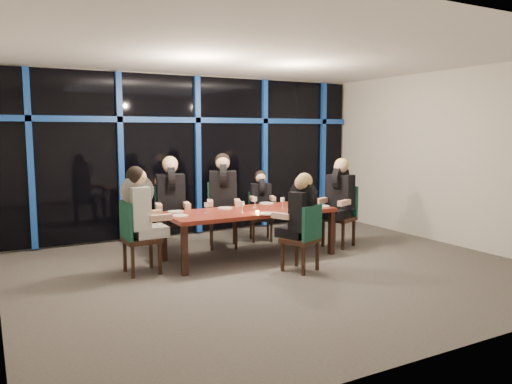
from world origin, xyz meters
The scene contains 29 objects.
room centered at (0.00, 0.00, 2.02)m, with size 7.04×7.00×3.02m.
window_wall centered at (0.01, 2.93, 1.55)m, with size 6.86×0.43×2.94m.
dining_table centered at (0.00, 0.80, 0.68)m, with size 2.60×1.00×0.75m.
chair_far_left centered at (-0.93, 1.79, 0.59)m, with size 0.59×0.59×1.06m.
chair_far_mid centered at (-0.03, 1.72, 0.60)m, with size 0.65×0.65×1.08m.
chair_far_right centered at (0.77, 1.85, 0.48)m, with size 0.51×0.51×0.86m.
chair_end_left centered at (-1.80, 0.76, 0.57)m, with size 0.48×0.48×1.01m.
chair_end_right centered at (1.78, 0.79, 0.57)m, with size 0.62×0.62×1.02m.
chair_near_mid centered at (0.30, -0.27, 0.53)m, with size 0.57×0.57×0.95m.
diner_far_left centered at (-0.95, 1.70, 1.01)m, with size 0.59×0.71×1.03m.
diner_far_mid centered at (-0.07, 1.63, 1.03)m, with size 0.67×0.74×1.05m.
diner_far_right centered at (0.75, 1.78, 0.82)m, with size 0.52×0.59×0.84m.
diner_end_left centered at (-1.71, 0.76, 0.97)m, with size 0.64×0.51×0.99m.
diner_end_right centered at (1.70, 0.76, 0.98)m, with size 0.70×0.64×1.00m.
diner_near_mid centered at (0.27, -0.20, 0.90)m, with size 0.59×0.65×0.92m.
plate_far_left centered at (-1.08, 1.15, 0.76)m, with size 0.24×0.24×0.01m, color white.
plate_far_mid centered at (-0.28, 1.11, 0.76)m, with size 0.24×0.24×0.01m, color white.
plate_far_right centered at (0.56, 1.25, 0.76)m, with size 0.24×0.24×0.01m, color white.
plate_end_left centered at (-1.15, 0.78, 0.76)m, with size 0.24×0.24×0.01m, color white.
plate_end_right centered at (1.18, 0.54, 0.76)m, with size 0.24×0.24×0.01m, color white.
plate_near_mid centered at (0.06, 0.33, 0.76)m, with size 0.24×0.24×0.01m, color white.
wine_bottle centered at (0.98, 0.67, 0.88)m, with size 0.08×0.08×0.33m.
water_pitcher centered at (0.69, 0.67, 0.84)m, with size 0.11×0.10×0.19m.
tea_light centered at (-0.03, 0.50, 0.77)m, with size 0.05×0.05×0.03m, color #F29948.
wine_glass_a centered at (-0.22, 0.63, 0.87)m, with size 0.06×0.06×0.17m.
wine_glass_b centered at (0.18, 0.97, 0.87)m, with size 0.07×0.07×0.17m.
wine_glass_c centered at (0.52, 0.69, 0.88)m, with size 0.07×0.07×0.17m.
wine_glass_d centered at (-0.71, 0.85, 0.86)m, with size 0.06×0.06×0.15m.
wine_glass_e centered at (0.93, 0.99, 0.86)m, with size 0.06×0.06×0.15m.
Camera 1 is at (-3.56, -5.91, 1.96)m, focal length 35.00 mm.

